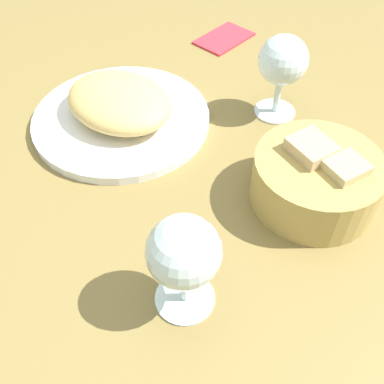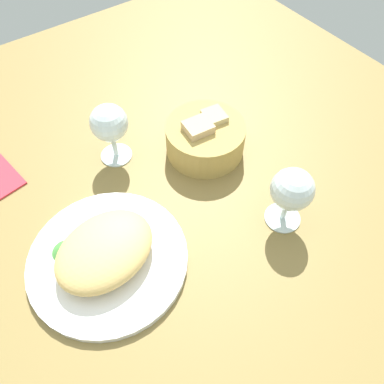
{
  "view_description": "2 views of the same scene",
  "coord_description": "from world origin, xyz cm",
  "px_view_note": "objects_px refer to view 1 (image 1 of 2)",
  "views": [
    {
      "loc": [
        36.05,
        -29.52,
        44.2
      ],
      "look_at": [
        6.64,
        -6.31,
        3.05
      ],
      "focal_mm": 41.87,
      "sensor_mm": 36.0,
      "label": 1
    },
    {
      "loc": [
        -19.07,
        -35.82,
        59.66
      ],
      "look_at": [
        4.33,
        -3.2,
        4.69
      ],
      "focal_mm": 35.56,
      "sensor_mm": 36.0,
      "label": 2
    }
  ],
  "objects_px": {
    "wine_glass_near": "(184,255)",
    "wine_glass_far": "(283,64)",
    "bread_basket": "(316,179)",
    "folded_napkin": "(224,37)",
    "plate": "(122,119)"
  },
  "relations": [
    {
      "from": "wine_glass_far",
      "to": "folded_napkin",
      "type": "distance_m",
      "value": 0.25
    },
    {
      "from": "plate",
      "to": "bread_basket",
      "type": "xyz_separation_m",
      "value": [
        0.29,
        0.11,
        0.03
      ]
    },
    {
      "from": "bread_basket",
      "to": "folded_napkin",
      "type": "distance_m",
      "value": 0.42
    },
    {
      "from": "plate",
      "to": "wine_glass_far",
      "type": "height_order",
      "value": "wine_glass_far"
    },
    {
      "from": "wine_glass_near",
      "to": "wine_glass_far",
      "type": "relative_size",
      "value": 0.98
    },
    {
      "from": "wine_glass_far",
      "to": "folded_napkin",
      "type": "xyz_separation_m",
      "value": [
        -0.22,
        0.09,
        -0.08
      ]
    },
    {
      "from": "plate",
      "to": "wine_glass_near",
      "type": "relative_size",
      "value": 2.14
    },
    {
      "from": "bread_basket",
      "to": "wine_glass_far",
      "type": "relative_size",
      "value": 1.24
    },
    {
      "from": "plate",
      "to": "wine_glass_near",
      "type": "xyz_separation_m",
      "value": [
        0.3,
        -0.11,
        0.08
      ]
    },
    {
      "from": "plate",
      "to": "wine_glass_near",
      "type": "height_order",
      "value": "wine_glass_near"
    },
    {
      "from": "wine_glass_near",
      "to": "wine_glass_far",
      "type": "xyz_separation_m",
      "value": [
        -0.17,
        0.31,
        0.0
      ]
    },
    {
      "from": "plate",
      "to": "folded_napkin",
      "type": "bearing_deg",
      "value": 107.78
    },
    {
      "from": "wine_glass_near",
      "to": "folded_napkin",
      "type": "bearing_deg",
      "value": 134.59
    },
    {
      "from": "bread_basket",
      "to": "folded_napkin",
      "type": "xyz_separation_m",
      "value": [
        -0.38,
        0.18,
        -0.03
      ]
    },
    {
      "from": "plate",
      "to": "wine_glass_near",
      "type": "distance_m",
      "value": 0.33
    }
  ]
}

